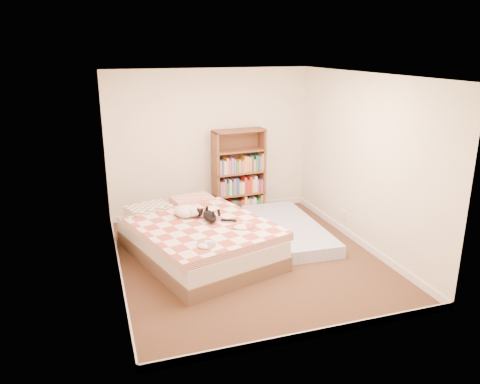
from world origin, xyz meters
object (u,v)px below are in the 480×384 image
object	(u,v)px
black_cat	(209,215)
white_dog	(186,211)
bed	(198,237)
floor_mattress	(288,229)
bookshelf	(239,183)

from	to	relation	value
black_cat	white_dog	world-z (taller)	white_dog
bed	floor_mattress	world-z (taller)	bed
white_dog	bed	bearing A→B (deg)	-51.01
bed	bookshelf	xyz separation A→B (m)	(1.08, 1.49, 0.28)
bed	floor_mattress	bearing A→B (deg)	-5.60
white_dog	floor_mattress	bearing A→B (deg)	9.62
bed	bookshelf	world-z (taller)	bookshelf
black_cat	bed	bearing A→B (deg)	130.80
bed	white_dog	bearing A→B (deg)	106.86
floor_mattress	white_dog	world-z (taller)	white_dog
bookshelf	white_dog	distance (m)	1.78
floor_mattress	white_dog	distance (m)	1.71
floor_mattress	black_cat	bearing A→B (deg)	-163.91
black_cat	white_dog	bearing A→B (deg)	106.63
bookshelf	floor_mattress	xyz separation A→B (m)	(0.42, -1.19, -0.46)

